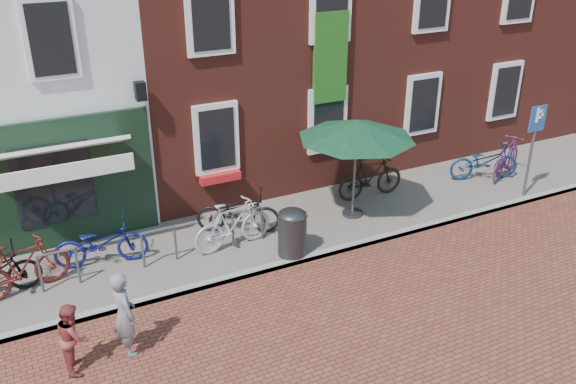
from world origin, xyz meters
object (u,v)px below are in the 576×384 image
bicycle_5 (370,177)px  bicycle_7 (507,158)px  bicycle_2 (101,243)px  bicycle_4 (238,212)px  boy (73,337)px  bicycle_1 (22,267)px  parasol (357,125)px  litter_bin (292,230)px  bicycle_6 (484,162)px  parking_sign (534,136)px  woman (124,313)px  bicycle_3 (233,224)px

bicycle_5 → bicycle_7: same height
bicycle_2 → bicycle_4: 3.09m
boy → bicycle_1: (-0.55, 2.56, 0.03)m
boy → bicycle_1: size_ratio=0.67×
parasol → bicycle_1: size_ratio=1.48×
litter_bin → bicycle_7: (7.16, 1.08, -0.03)m
boy → bicycle_4: (4.10, 2.96, -0.02)m
boy → bicycle_7: size_ratio=0.67×
bicycle_6 → bicycle_7: size_ratio=1.03×
parasol → bicycle_4: (-2.81, 0.46, -1.79)m
bicycle_4 → bicycle_7: 7.82m
parking_sign → bicycle_2: 10.64m
bicycle_4 → bicycle_5: bearing=-58.8°
bicycle_4 → bicycle_7: bicycle_7 is taller
bicycle_1 → bicycle_6: 11.82m
litter_bin → parking_sign: 6.81m
woman → bicycle_3: woman is taller
litter_bin → boy: (-4.76, -1.52, -0.07)m
woman → bicycle_3: bearing=-61.4°
bicycle_2 → bicycle_6: 10.26m
litter_bin → bicycle_7: bearing=8.6°
bicycle_5 → boy: bearing=114.2°
litter_bin → boy: bearing=-162.3°
litter_bin → bicycle_4: (-0.66, 1.44, -0.09)m
parking_sign → bicycle_5: size_ratio=1.30×
parking_sign → bicycle_5: bearing=154.6°
litter_bin → bicycle_6: bearing=10.8°
parasol → woman: parasol is taller
boy → bicycle_3: 4.42m
parking_sign → parasol: size_ratio=0.88×
parasol → bicycle_2: size_ratio=1.44×
litter_bin → bicycle_3: bearing=140.4°
parasol → boy: parasol is taller
bicycle_4 → bicycle_6: (7.16, -0.20, 0.00)m
bicycle_3 → bicycle_5: same height
parasol → woman: bearing=-157.7°
bicycle_7 → parking_sign: bearing=133.2°
boy → bicycle_4: 5.06m
bicycle_3 → bicycle_5: bearing=-85.6°
litter_bin → parasol: size_ratio=0.42×
boy → bicycle_1: 2.62m
litter_bin → bicycle_1: 5.41m
bicycle_3 → bicycle_5: (4.11, 0.81, 0.00)m
litter_bin → bicycle_5: 3.50m
parking_sign → boy: size_ratio=1.94×
parking_sign → bicycle_5: parking_sign is taller
parasol → bicycle_5: parasol is taller
parasol → bicycle_7: (5.01, 0.09, -1.74)m
bicycle_2 → bicycle_6: (10.25, -0.17, 0.00)m
bicycle_1 → bicycle_2: 1.61m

